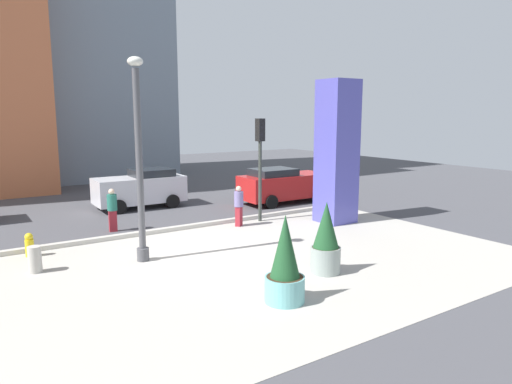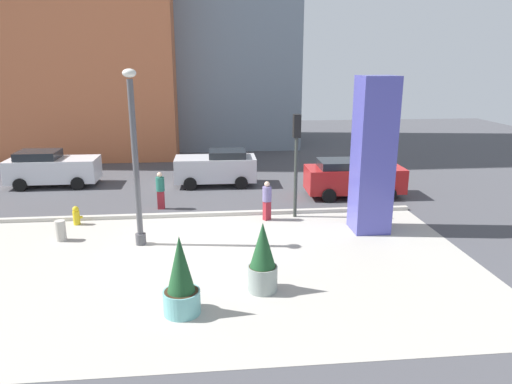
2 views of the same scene
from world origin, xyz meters
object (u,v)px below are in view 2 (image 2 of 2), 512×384
traffic_light_corner (296,148)px  car_intersection (353,178)px  concrete_bollard (61,231)px  pedestrian_by_curb (160,189)px  potted_plant_near_right (263,260)px  art_pillar_blue (373,156)px  potted_plant_near_left (181,281)px  car_passing_lane (52,168)px  car_far_lane (217,167)px  lamp_post (136,163)px  fire_hydrant (76,216)px  pedestrian_crossing (267,199)px

traffic_light_corner → car_intersection: (3.22, 2.73, -1.95)m
concrete_bollard → pedestrian_by_curb: 4.70m
traffic_light_corner → pedestrian_by_curb: size_ratio=2.58×
pedestrian_by_curb → car_intersection: bearing=7.2°
potted_plant_near_right → car_intersection: (5.26, 8.98, -0.03)m
potted_plant_near_right → art_pillar_blue: bearing=44.6°
potted_plant_near_left → car_passing_lane: 15.17m
car_far_lane → pedestrian_by_curb: 4.54m
lamp_post → concrete_bollard: 3.86m
traffic_light_corner → car_passing_lane: size_ratio=0.95×
potted_plant_near_right → concrete_bollard: 8.05m
pedestrian_by_curb → car_far_lane: bearing=57.1°
car_intersection → lamp_post: bearing=-150.4°
car_intersection → fire_hydrant: bearing=-166.5°
car_far_lane → car_intersection: (6.29, -2.71, -0.03)m
potted_plant_near_left → pedestrian_crossing: potted_plant_near_left is taller
pedestrian_crossing → fire_hydrant: bearing=178.7°
car_passing_lane → pedestrian_crossing: (10.18, -6.39, -0.03)m
fire_hydrant → car_passing_lane: size_ratio=0.17×
fire_hydrant → car_far_lane: size_ratio=0.18×
lamp_post → fire_hydrant: (-2.76, 2.32, -2.52)m
car_passing_lane → art_pillar_blue: bearing=-29.7°
lamp_post → fire_hydrant: bearing=139.9°
traffic_light_corner → car_intersection: size_ratio=0.92×
art_pillar_blue → concrete_bollard: 11.47m
lamp_post → potted_plant_near_left: (1.66, -4.82, -1.99)m
lamp_post → pedestrian_by_curb: size_ratio=3.66×
lamp_post → art_pillar_blue: size_ratio=1.05×
fire_hydrant → art_pillar_blue: bearing=-8.6°
pedestrian_by_curb → fire_hydrant: bearing=-150.6°
car_passing_lane → pedestrian_by_curb: size_ratio=2.72×
traffic_light_corner → car_passing_lane: traffic_light_corner is taller
traffic_light_corner → pedestrian_by_curb: bearing=163.6°
potted_plant_near_right → car_intersection: 10.41m
potted_plant_near_right → car_passing_lane: (-9.33, 12.36, -0.01)m
potted_plant_near_left → traffic_light_corner: (4.20, 7.26, 1.95)m
concrete_bollard → car_far_lane: bearing=52.0°
car_far_lane → art_pillar_blue: bearing=-52.5°
potted_plant_near_right → car_passing_lane: size_ratio=0.46×
potted_plant_near_left → pedestrian_by_curb: potted_plant_near_left is taller
concrete_bollard → car_passing_lane: (-2.65, 7.91, 0.54)m
art_pillar_blue → potted_plant_near_right: bearing=-135.4°
pedestrian_by_curb → potted_plant_near_left: bearing=-81.4°
fire_hydrant → traffic_light_corner: 8.97m
art_pillar_blue → car_far_lane: art_pillar_blue is taller
traffic_light_corner → pedestrian_crossing: traffic_light_corner is taller
potted_plant_near_right → traffic_light_corner: (2.04, 6.25, 1.92)m
concrete_bollard → lamp_post: bearing=-12.6°
fire_hydrant → pedestrian_by_curb: size_ratio=0.46×
pedestrian_crossing → car_far_lane: bearing=108.2°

